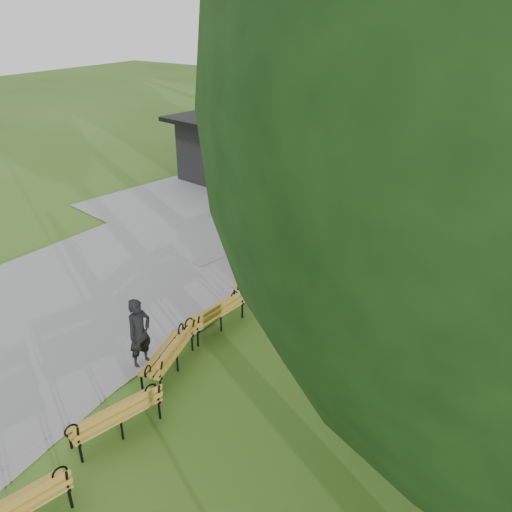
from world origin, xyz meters
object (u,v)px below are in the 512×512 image
Objects in this scene: bench_3 at (168,353)px; bench_4 at (214,313)px; person at (140,333)px; bench_8 at (333,215)px; kiosk at (228,149)px; bench_1 at (11,509)px; dirt_mound at (429,396)px; bench_6 at (267,253)px; bench_7 at (313,234)px; bench_2 at (115,415)px; lamp_post at (307,151)px; bench_9 at (359,201)px; bench_5 at (254,277)px.

bench_3 is 1.00× the size of bench_4.
bench_3 is (0.62, 0.18, -0.40)m from person.
kiosk is at bearing -100.04° from bench_8.
bench_1 is 13.95m from bench_8.
person is 0.88× the size of bench_3.
dirt_mound is at bearing 47.94° from bench_8.
dirt_mound is 1.46× the size of bench_3.
bench_1 is 10.02m from bench_6.
bench_7 is (0.50, 2.08, 0.00)m from bench_6.
kiosk reaches higher than bench_2.
bench_8 is at bearing -23.95° from lamp_post.
person is 11.75m from bench_9.
lamp_post reaches higher than bench_5.
dirt_mound is at bearing 158.10° from bench_1.
lamp_post reaches higher than bench_7.
bench_6 is (-1.61, 9.89, 0.00)m from bench_1.
bench_8 is at bearing 127.44° from dirt_mound.
bench_8 is at bearing 173.85° from bench_5.
kiosk is 2.48× the size of bench_1.
bench_3 reaches higher than dirt_mound.
bench_9 is (-1.20, 15.88, 0.00)m from bench_1.
kiosk is at bearing -137.09° from bench_2.
person is 9.76m from bench_8.
dirt_mound is at bearing 60.25° from bench_5.
bench_9 is at bearing -161.38° from bench_2.
bench_5 is at bearing -41.85° from kiosk.
dirt_mound is 11.23m from bench_9.
person is 0.88× the size of bench_4.
bench_5 reaches higher than dirt_mound.
bench_5 is at bearing -168.15° from bench_4.
bench_1 is at bearing -1.27° from bench_5.
lamp_post is 3.74m from bench_7.
bench_6 is at bearing -3.35° from bench_7.
bench_5 is at bearing -157.24° from bench_2.
bench_2 is at bearing -53.59° from kiosk.
bench_4 is 9.68m from bench_9.
bench_8 is at bearing 3.56° from person.
person reaches higher than bench_3.
person is 4.27m from bench_5.
person reaches higher than bench_7.
bench_6 is (-6.14, 3.67, 0.08)m from dirt_mound.
bench_5 is 1.00× the size of bench_6.
bench_2 is at bearing -0.42° from bench_5.
bench_5 is 1.00× the size of bench_8.
bench_2 is 1.00× the size of bench_7.
bench_3 is at bearing -156.65° from bench_1.
bench_2 is (-4.74, -3.90, 0.08)m from dirt_mound.
kiosk is 18.10m from bench_1.
kiosk is 1.37× the size of lamp_post.
bench_1 is (7.79, -16.30, -1.03)m from kiosk.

